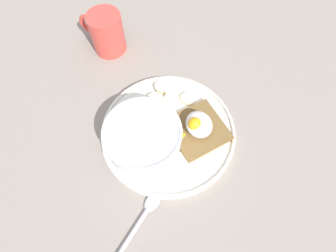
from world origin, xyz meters
The scene contains 12 objects.
ground_plane centered at (0.00, 0.00, 1.00)cm, with size 120.00×120.00×2.00cm, color gray.
plate centered at (0.00, 0.00, 2.80)cm, with size 26.54×26.54×1.60cm.
oatmeal_bowl centered at (-1.17, 5.32, 6.24)cm, with size 14.06×14.06×6.38cm.
toast_slice centered at (-2.30, -5.34, 3.69)cm, with size 11.28×11.28×1.23cm.
poached_egg centered at (-2.31, -5.16, 6.04)cm, with size 5.63×7.44×3.93cm.
banana_slice_front centered at (5.06, -6.51, 3.57)cm, with size 2.96×3.05×1.28cm.
banana_slice_left centered at (7.93, -4.16, 3.55)cm, with size 4.15×4.20×1.25cm.
banana_slice_back centered at (5.82, -2.84, 3.69)cm, with size 3.71×3.71×1.44cm.
banana_slice_right centered at (9.68, -2.32, 3.72)cm, with size 3.76×3.70×1.62cm.
banana_slice_inner centered at (7.14, -0.24, 3.67)cm, with size 3.74×3.71×1.40cm.
coffee_mug centered at (26.33, 4.31, 6.77)cm, with size 9.58×8.89×9.30cm.
spoon centered at (-13.50, 10.24, 2.40)cm, with size 9.03×11.62×0.80cm.
Camera 1 is at (-21.16, 8.59, 49.38)cm, focal length 28.00 mm.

